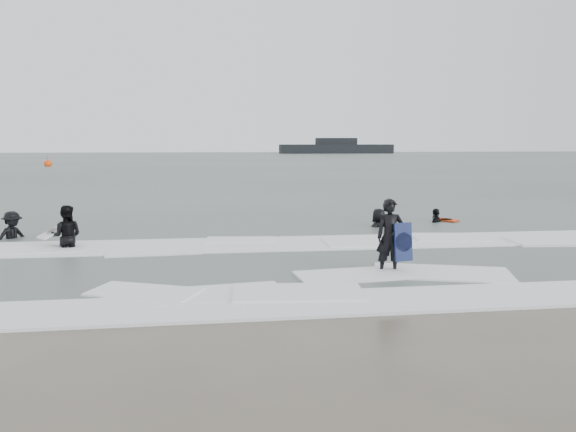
{
  "coord_description": "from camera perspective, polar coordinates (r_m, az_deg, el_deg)",
  "views": [
    {
      "loc": [
        -2.04,
        -11.6,
        3.33
      ],
      "look_at": [
        0.0,
        5.0,
        1.1
      ],
      "focal_mm": 35.0,
      "sensor_mm": 36.0,
      "label": 1
    }
  ],
  "objects": [
    {
      "name": "surfer_right_far",
      "position": [
        22.0,
        9.21,
        -1.21
      ],
      "size": [
        1.06,
        1.11,
        1.91
      ],
      "primitive_type": "imported",
      "rotation": [
        0.0,
        0.0,
        -2.25
      ],
      "color": "black",
      "rests_on": "ground"
    },
    {
      "name": "surfer_centre",
      "position": [
        14.49,
        10.24,
        -5.81
      ],
      "size": [
        0.72,
        0.48,
        1.93
      ],
      "primitive_type": "imported",
      "rotation": [
        0.0,
        0.0,
        -0.03
      ],
      "color": "black",
      "rests_on": "ground"
    },
    {
      "name": "surfer_wading",
      "position": [
        18.75,
        -21.51,
        -3.17
      ],
      "size": [
        0.96,
        0.76,
        1.93
      ],
      "primitive_type": "imported",
      "rotation": [
        0.0,
        0.0,
        3.17
      ],
      "color": "black",
      "rests_on": "ground"
    },
    {
      "name": "vessel_horizon",
      "position": [
        155.22,
        4.91,
        6.91
      ],
      "size": [
        30.96,
        5.53,
        4.2
      ],
      "color": "black",
      "rests_on": "ground"
    },
    {
      "name": "bodyboards",
      "position": [
        18.26,
        2.14,
        -1.33
      ],
      "size": [
        15.42,
        9.4,
        1.25
      ],
      "color": "#0E1742",
      "rests_on": "ground"
    },
    {
      "name": "surf_foam",
      "position": [
        15.78,
        0.58,
        -4.44
      ],
      "size": [
        30.03,
        9.06,
        0.09
      ],
      "color": "white",
      "rests_on": "ground"
    },
    {
      "name": "sea",
      "position": [
        91.68,
        -5.75,
        5.51
      ],
      "size": [
        320.0,
        320.0,
        0.0
      ],
      "primitive_type": "plane",
      "color": "#47544C",
      "rests_on": "ground"
    },
    {
      "name": "surfer_breaker",
      "position": [
        21.24,
        -26.15,
        -2.21
      ],
      "size": [
        1.29,
        1.34,
        1.84
      ],
      "primitive_type": "imported",
      "rotation": [
        0.0,
        0.0,
        0.85
      ],
      "color": "black",
      "rests_on": "ground"
    },
    {
      "name": "buoy",
      "position": [
        80.74,
        -23.2,
        4.92
      ],
      "size": [
        1.0,
        1.0,
        1.65
      ],
      "color": "#FB460B",
      "rests_on": "ground"
    },
    {
      "name": "surfer_right_near",
      "position": [
        23.78,
        14.79,
        -0.71
      ],
      "size": [
        1.0,
        1.06,
        1.76
      ],
      "primitive_type": "imported",
      "rotation": [
        0.0,
        0.0,
        -2.29
      ],
      "color": "black",
      "rests_on": "ground"
    },
    {
      "name": "ground",
      "position": [
        12.24,
        2.88,
        -8.2
      ],
      "size": [
        320.0,
        320.0,
        0.0
      ],
      "primitive_type": "plane",
      "color": "brown",
      "rests_on": "ground"
    }
  ]
}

